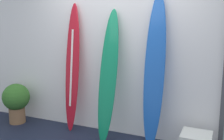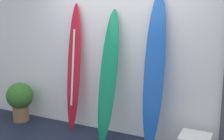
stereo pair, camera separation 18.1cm
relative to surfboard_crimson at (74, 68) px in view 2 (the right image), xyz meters
name	(u,v)px [view 2 (the right image)]	position (x,y,z in m)	size (l,w,h in m)	color
wall_back	(122,44)	(0.73, 0.26, 0.38)	(7.20, 0.20, 2.80)	white
surfboard_crimson	(74,68)	(0.00, 0.00, 0.00)	(0.26, 0.28, 2.04)	#B21423
surfboard_emerald	(108,76)	(0.68, -0.11, -0.06)	(0.27, 0.49, 1.94)	#107951
surfboard_cobalt	(154,71)	(1.33, -0.03, 0.05)	(0.30, 0.34, 2.14)	blue
potted_plant	(20,99)	(-1.07, -0.15, -0.61)	(0.46, 0.46, 0.70)	brown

